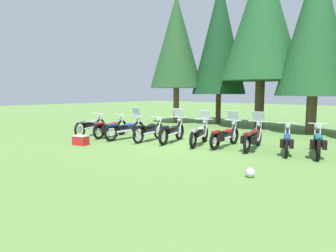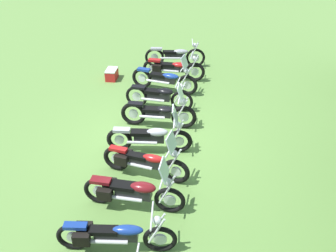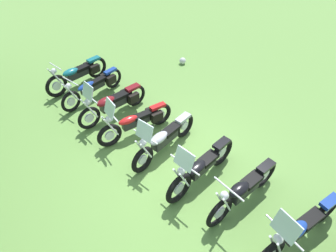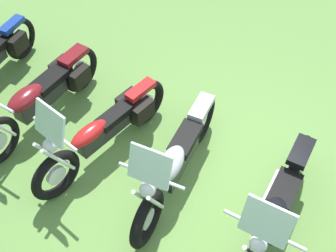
% 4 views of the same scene
% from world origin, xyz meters
% --- Properties ---
extents(ground_plane, '(80.00, 80.00, 0.00)m').
position_xyz_m(ground_plane, '(0.00, 0.00, 0.00)').
color(ground_plane, '#608C42').
extents(motorcycle_4, '(0.88, 2.19, 1.38)m').
position_xyz_m(motorcycle_4, '(-0.59, -0.12, 0.46)').
color(motorcycle_4, black).
rests_on(motorcycle_4, ground_plane).
extents(motorcycle_5, '(1.00, 2.18, 1.35)m').
position_xyz_m(motorcycle_5, '(0.62, 0.15, 0.46)').
color(motorcycle_5, black).
rests_on(motorcycle_5, ground_plane).
extents(motorcycle_6, '(0.71, 2.23, 1.35)m').
position_xyz_m(motorcycle_6, '(1.59, 0.42, 0.44)').
color(motorcycle_6, black).
rests_on(motorcycle_6, ground_plane).
extents(motorcycle_7, '(0.90, 2.24, 1.35)m').
position_xyz_m(motorcycle_7, '(2.64, 0.63, 0.47)').
color(motorcycle_7, black).
rests_on(motorcycle_7, ground_plane).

